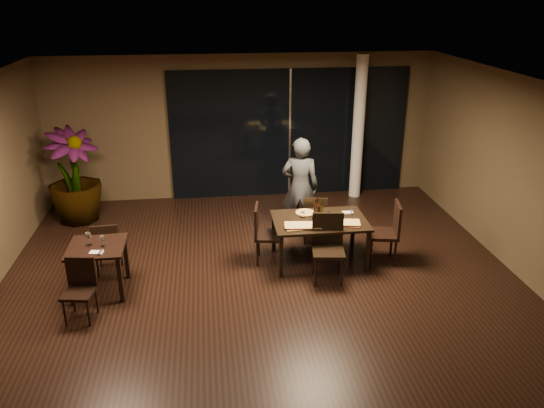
{
  "coord_description": "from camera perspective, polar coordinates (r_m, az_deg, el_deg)",
  "views": [
    {
      "loc": [
        -0.75,
        -6.82,
        4.21
      ],
      "look_at": [
        0.23,
        0.83,
        1.05
      ],
      "focal_mm": 35.0,
      "sensor_mm": 36.0,
      "label": 1
    }
  ],
  "objects": [
    {
      "name": "bottle_b",
      "position": [
        8.52,
        5.3,
        -0.66
      ],
      "size": [
        0.07,
        0.07,
        0.3
      ],
      "primitive_type": null,
      "color": "black",
      "rests_on": "main_table"
    },
    {
      "name": "oblong_pizza_right",
      "position": [
        8.42,
        7.62,
        -2.01
      ],
      "size": [
        0.55,
        0.32,
        0.02
      ],
      "primitive_type": null,
      "rotation": [
        0.0,
        0.0,
        -0.17
      ],
      "color": "#6A090C",
      "rests_on": "pizza_board_right"
    },
    {
      "name": "chair_side_far",
      "position": [
        8.64,
        -17.32,
        -4.3
      ],
      "size": [
        0.43,
        0.43,
        0.88
      ],
      "rotation": [
        0.0,
        0.0,
        3.19
      ],
      "color": "black",
      "rests_on": "ground"
    },
    {
      "name": "tumbler_left",
      "position": [
        8.59,
        3.32,
        -1.17
      ],
      "size": [
        0.08,
        0.08,
        0.09
      ],
      "primitive_type": "cylinder",
      "color": "white",
      "rests_on": "main_table"
    },
    {
      "name": "wall_back",
      "position": [
        11.22,
        -3.27,
        8.27
      ],
      "size": [
        8.0,
        0.1,
        3.0
      ],
      "primitive_type": "cube",
      "color": "#493B27",
      "rests_on": "ground"
    },
    {
      "name": "ground",
      "position": [
        8.05,
        -0.88,
        -9.26
      ],
      "size": [
        8.0,
        8.0,
        0.0
      ],
      "primitive_type": "plane",
      "color": "black",
      "rests_on": "ground"
    },
    {
      "name": "pizza_board_right",
      "position": [
        8.43,
        7.62,
        -2.11
      ],
      "size": [
        0.6,
        0.4,
        0.01
      ],
      "primitive_type": "cube",
      "rotation": [
        0.0,
        0.0,
        -0.26
      ],
      "color": "#482617",
      "rests_on": "main_table"
    },
    {
      "name": "column",
      "position": [
        11.26,
        9.28,
        8.07
      ],
      "size": [
        0.24,
        0.24,
        3.0
      ],
      "primitive_type": "cylinder",
      "color": "silver",
      "rests_on": "ground"
    },
    {
      "name": "side_napkin",
      "position": [
        7.87,
        -18.37,
        -4.96
      ],
      "size": [
        0.2,
        0.14,
        0.01
      ],
      "primitive_type": "cube",
      "rotation": [
        0.0,
        0.0,
        -0.17
      ],
      "color": "white",
      "rests_on": "side_table"
    },
    {
      "name": "bottle_c",
      "position": [
        8.56,
        4.83,
        -0.4
      ],
      "size": [
        0.07,
        0.07,
        0.34
      ],
      "primitive_type": null,
      "color": "black",
      "rests_on": "main_table"
    },
    {
      "name": "bottle_a",
      "position": [
        8.52,
        4.73,
        -0.55
      ],
      "size": [
        0.07,
        0.07,
        0.33
      ],
      "primitive_type": null,
      "color": "black",
      "rests_on": "main_table"
    },
    {
      "name": "chair_side_near",
      "position": [
        7.69,
        -19.95,
        -8.25
      ],
      "size": [
        0.45,
        0.45,
        0.86
      ],
      "rotation": [
        0.0,
        0.0,
        -0.15
      ],
      "color": "black",
      "rests_on": "ground"
    },
    {
      "name": "side_table",
      "position": [
        8.14,
        -18.26,
        -5.08
      ],
      "size": [
        0.8,
        0.8,
        0.75
      ],
      "color": "black",
      "rests_on": "ground"
    },
    {
      "name": "oblong_pizza_left",
      "position": [
        8.26,
        3.33,
        -2.34
      ],
      "size": [
        0.57,
        0.31,
        0.02
      ],
      "primitive_type": null,
      "rotation": [
        0.0,
        0.0,
        -0.12
      ],
      "color": "maroon",
      "rests_on": "pizza_board_left"
    },
    {
      "name": "wine_glass_b",
      "position": [
        8.0,
        -17.82,
        -3.83
      ],
      "size": [
        0.07,
        0.07,
        0.16
      ],
      "primitive_type": null,
      "color": "white",
      "rests_on": "side_table"
    },
    {
      "name": "pizza_board_left",
      "position": [
        8.27,
        3.33,
        -2.44
      ],
      "size": [
        0.59,
        0.34,
        0.01
      ],
      "primitive_type": "cube",
      "rotation": [
        0.0,
        0.0,
        0.1
      ],
      "color": "#493217",
      "rests_on": "main_table"
    },
    {
      "name": "potted_plant",
      "position": [
        10.7,
        -20.55,
        2.83
      ],
      "size": [
        1.4,
        1.4,
        1.81
      ],
      "primitive_type": "imported",
      "rotation": [
        0.0,
        0.0,
        0.77
      ],
      "color": "#214D19",
      "rests_on": "ground"
    },
    {
      "name": "ceiling",
      "position": [
        6.96,
        -1.03,
        12.44
      ],
      "size": [
        8.0,
        8.0,
        0.04
      ],
      "primitive_type": "cube",
      "color": "silver",
      "rests_on": "wall_back"
    },
    {
      "name": "chair_main_left",
      "position": [
        8.6,
        -0.88,
        -2.92
      ],
      "size": [
        0.52,
        0.52,
        0.98
      ],
      "rotation": [
        0.0,
        0.0,
        1.4
      ],
      "color": "black",
      "rests_on": "ground"
    },
    {
      "name": "wine_glass_a",
      "position": [
        8.1,
        -19.11,
        -3.57
      ],
      "size": [
        0.09,
        0.09,
        0.2
      ],
      "primitive_type": null,
      "color": "white",
      "rests_on": "side_table"
    },
    {
      "name": "window_panel",
      "position": [
        11.29,
        1.89,
        7.59
      ],
      "size": [
        5.0,
        0.06,
        2.7
      ],
      "primitive_type": "cube",
      "color": "black",
      "rests_on": "ground"
    },
    {
      "name": "chair_main_far",
      "position": [
        9.27,
        4.68,
        -1.38
      ],
      "size": [
        0.5,
        0.5,
        0.9
      ],
      "rotation": [
        0.0,
        0.0,
        2.92
      ],
      "color": "black",
      "rests_on": "ground"
    },
    {
      "name": "chair_main_near",
      "position": [
        8.16,
        6.03,
        -4.26
      ],
      "size": [
        0.54,
        0.54,
        1.04
      ],
      "rotation": [
        0.0,
        0.0,
        -0.13
      ],
      "color": "black",
      "rests_on": "ground"
    },
    {
      "name": "wall_right",
      "position": [
        8.76,
        26.4,
        1.88
      ],
      "size": [
        0.1,
        8.0,
        3.0
      ],
      "primitive_type": "cube",
      "color": "#493B27",
      "rests_on": "ground"
    },
    {
      "name": "napkin_near",
      "position": [
        8.54,
        8.78,
        -1.83
      ],
      "size": [
        0.19,
        0.13,
        0.01
      ],
      "primitive_type": "cube",
      "rotation": [
        0.0,
        0.0,
        -0.18
      ],
      "color": "white",
      "rests_on": "main_table"
    },
    {
      "name": "main_table",
      "position": [
        8.58,
        5.15,
        -2.15
      ],
      "size": [
        1.5,
        1.0,
        0.75
      ],
      "color": "black",
      "rests_on": "ground"
    },
    {
      "name": "tumbler_right",
      "position": [
        8.66,
        6.16,
        -1.09
      ],
      "size": [
        0.08,
        0.08,
        0.09
      ],
      "primitive_type": "cylinder",
      "color": "white",
      "rests_on": "main_table"
    },
    {
      "name": "round_pizza",
      "position": [
        8.77,
        3.58,
        -0.95
      ],
      "size": [
        0.31,
        0.31,
        0.01
      ],
      "primitive_type": "cylinder",
      "color": "#AE2B13",
      "rests_on": "main_table"
    },
    {
      "name": "napkin_far",
      "position": [
        8.85,
        8.15,
        -0.91
      ],
      "size": [
        0.18,
        0.1,
        0.01
      ],
      "primitive_type": "cube",
      "rotation": [
        0.0,
        0.0,
        -0.02
      ],
      "color": "silver",
      "rests_on": "main_table"
    },
    {
      "name": "diner",
      "position": [
        9.47,
        3.04,
        1.83
      ],
      "size": [
        0.69,
        0.54,
        1.82
      ],
      "primitive_type": "imported",
      "rotation": [
        0.0,
        0.0,
        2.91
      ],
      "color": "#2E3033",
      "rests_on": "ground"
    },
    {
      "name": "chair_main_right",
      "position": [
        8.81,
        12.43,
        -2.68
      ],
      "size": [
        0.55,
        0.55,
        1.02
      ],
      "rotation": [
        0.0,
        0.0,
        -1.75
      ],
      "color": "black",
      "rests_on": "ground"
    }
  ]
}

